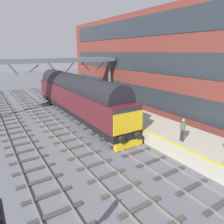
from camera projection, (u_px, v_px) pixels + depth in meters
name	position (u px, v px, depth m)	size (l,w,h in m)	color
ground_plane	(118.00, 141.00, 16.89)	(140.00, 140.00, 0.00)	slate
track_main	(118.00, 141.00, 16.87)	(2.50, 60.00, 0.15)	gray
track_adjacent_west	(80.00, 151.00, 15.13)	(2.50, 60.00, 0.15)	gray
track_adjacent_far_west	(31.00, 164.00, 13.36)	(2.50, 60.00, 0.15)	slate
station_platform	(151.00, 127.00, 18.61)	(4.00, 44.00, 1.01)	#B9B6A1
station_building	(157.00, 63.00, 24.90)	(4.83, 36.46, 11.44)	brown
diesel_locomotive	(77.00, 95.00, 22.76)	(2.74, 19.41, 4.68)	black
waiting_passenger	(183.00, 128.00, 14.27)	(0.40, 0.50, 1.64)	#32273B
overhead_footbridge	(52.00, 63.00, 23.95)	(16.08, 2.00, 6.32)	slate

